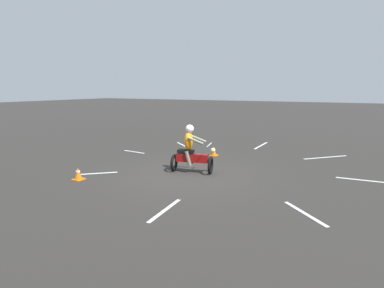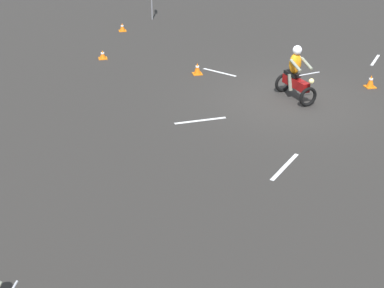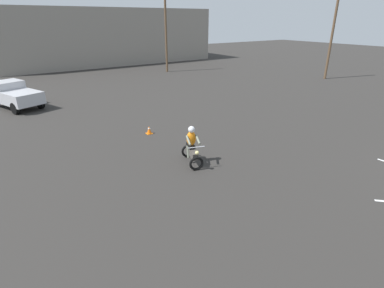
{
  "view_description": "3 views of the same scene",
  "coord_description": "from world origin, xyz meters",
  "px_view_note": "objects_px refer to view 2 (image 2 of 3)",
  "views": [
    {
      "loc": [
        -4.57,
        8.59,
        2.86
      ],
      "look_at": [
        0.04,
        -0.27,
        1.0
      ],
      "focal_mm": 28.0,
      "sensor_mm": 36.0,
      "label": 1
    },
    {
      "loc": [
        -14.15,
        6.14,
        6.27
      ],
      "look_at": [
        -3.96,
        3.86,
        0.9
      ],
      "focal_mm": 50.0,
      "sensor_mm": 36.0,
      "label": 2
    },
    {
      "loc": [
        -14.47,
        -1.51,
        5.74
      ],
      "look_at": [
        -7.95,
        7.99,
        0.9
      ],
      "focal_mm": 28.0,
      "sensor_mm": 36.0,
      "label": 3
    }
  ],
  "objects_px": {
    "motorcycle_rider_foreground": "(296,76)",
    "traffic_cone_mid_center": "(103,55)",
    "traffic_cone_far_center": "(197,69)",
    "traffic_cone_mid_left": "(371,81)",
    "traffic_cone_far_right": "(122,27)"
  },
  "relations": [
    {
      "from": "motorcycle_rider_foreground",
      "to": "traffic_cone_mid_center",
      "type": "relative_size",
      "value": 5.19
    },
    {
      "from": "traffic_cone_mid_center",
      "to": "traffic_cone_far_center",
      "type": "xyz_separation_m",
      "value": [
        -2.41,
        -3.05,
        0.04
      ]
    },
    {
      "from": "traffic_cone_mid_center",
      "to": "traffic_cone_mid_left",
      "type": "height_order",
      "value": "traffic_cone_mid_left"
    },
    {
      "from": "motorcycle_rider_foreground",
      "to": "traffic_cone_mid_center",
      "type": "bearing_deg",
      "value": -56.09
    },
    {
      "from": "motorcycle_rider_foreground",
      "to": "traffic_cone_far_center",
      "type": "distance_m",
      "value": 3.72
    },
    {
      "from": "traffic_cone_mid_left",
      "to": "traffic_cone_far_right",
      "type": "relative_size",
      "value": 1.21
    },
    {
      "from": "motorcycle_rider_foreground",
      "to": "traffic_cone_mid_left",
      "type": "bearing_deg",
      "value": 174.65
    },
    {
      "from": "traffic_cone_mid_left",
      "to": "traffic_cone_far_center",
      "type": "relative_size",
      "value": 1.05
    },
    {
      "from": "traffic_cone_mid_center",
      "to": "motorcycle_rider_foreground",
      "type": "bearing_deg",
      "value": -133.58
    },
    {
      "from": "traffic_cone_far_right",
      "to": "traffic_cone_far_center",
      "type": "xyz_separation_m",
      "value": [
        -6.09,
        -1.94,
        0.03
      ]
    },
    {
      "from": "traffic_cone_far_center",
      "to": "traffic_cone_far_right",
      "type": "bearing_deg",
      "value": 17.64
    },
    {
      "from": "motorcycle_rider_foreground",
      "to": "traffic_cone_far_right",
      "type": "relative_size",
      "value": 4.85
    },
    {
      "from": "traffic_cone_mid_left",
      "to": "traffic_cone_far_right",
      "type": "bearing_deg",
      "value": 39.83
    },
    {
      "from": "traffic_cone_mid_center",
      "to": "traffic_cone_far_center",
      "type": "distance_m",
      "value": 3.89
    },
    {
      "from": "traffic_cone_mid_center",
      "to": "traffic_cone_far_right",
      "type": "height_order",
      "value": "traffic_cone_far_right"
    }
  ]
}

